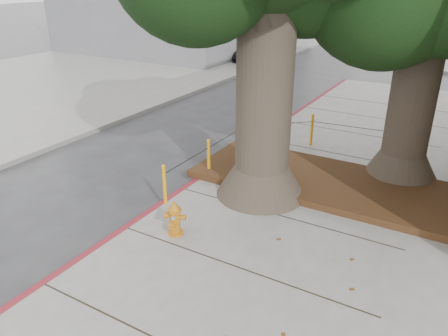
% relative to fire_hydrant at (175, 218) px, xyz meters
% --- Properties ---
extents(ground, '(140.00, 140.00, 0.00)m').
position_rel_fire_hydrant_xyz_m(ground, '(0.98, -0.31, -0.50)').
color(ground, '#28282B').
rests_on(ground, ground).
extents(sidewalk_opposite, '(14.00, 60.00, 0.15)m').
position_rel_fire_hydrant_xyz_m(sidewalk_opposite, '(-13.02, 9.69, -0.42)').
color(sidewalk_opposite, slate).
rests_on(sidewalk_opposite, ground).
extents(curb_red, '(0.14, 26.00, 0.16)m').
position_rel_fire_hydrant_xyz_m(curb_red, '(-1.02, 2.19, -0.42)').
color(curb_red, maroon).
rests_on(curb_red, ground).
extents(planter_bed, '(6.40, 2.60, 0.16)m').
position_rel_fire_hydrant_xyz_m(planter_bed, '(1.88, 3.59, -0.27)').
color(planter_bed, black).
rests_on(planter_bed, sidewalk_main).
extents(bollard_ring, '(3.79, 5.39, 0.95)m').
position_rel_fire_hydrant_xyz_m(bollard_ring, '(0.11, 4.06, 0.16)').
color(bollard_ring, orange).
rests_on(bollard_ring, sidewalk_main).
extents(fire_hydrant, '(0.38, 0.38, 0.72)m').
position_rel_fire_hydrant_xyz_m(fire_hydrant, '(0.00, 0.00, 0.00)').
color(fire_hydrant, '#C87314').
rests_on(fire_hydrant, sidewalk_main).
extents(car_dark, '(1.94, 4.53, 1.30)m').
position_rel_fire_hydrant_xyz_m(car_dark, '(-7.07, 18.17, 0.15)').
color(car_dark, black).
rests_on(car_dark, ground).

